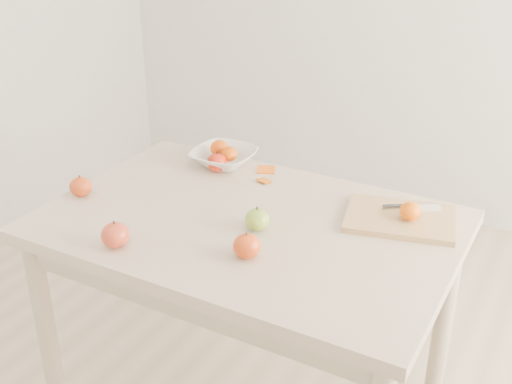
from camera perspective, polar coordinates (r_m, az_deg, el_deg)
The scene contains 14 objects.
table at distance 1.94m, azimuth -0.72°, elevation -5.06°, with size 1.20×0.80×0.75m.
cutting_board at distance 1.92m, azimuth 12.67°, elevation -2.32°, with size 0.31×0.23×0.02m, color tan.
board_tangerine at distance 1.89m, azimuth 13.55°, elevation -1.68°, with size 0.06×0.06×0.05m, color orange.
fruit_bowl at distance 2.25m, azimuth -2.87°, elevation 3.09°, with size 0.22×0.22×0.05m, color white.
bowl_tangerine_near at distance 2.26m, azimuth -3.29°, elevation 3.93°, with size 0.06×0.06×0.06m, color #CE4C07.
bowl_tangerine_far at distance 2.21m, azimuth -2.42°, elevation 3.41°, with size 0.06×0.06×0.05m, color #CF5007.
orange_peel_a at distance 2.20m, azimuth 0.89°, elevation 1.88°, with size 0.06×0.04×0.00m, color #E45B10.
orange_peel_b at distance 2.12m, azimuth 0.73°, elevation 0.96°, with size 0.04×0.04×0.00m, color #D7640F.
paring_knife at distance 1.97m, azimuth 14.62°, elevation -1.34°, with size 0.16×0.09×0.01m.
apple_green at distance 1.82m, azimuth 0.09°, elevation -2.45°, with size 0.07×0.07×0.06m, color #598623.
apple_red_e at distance 1.69m, azimuth -0.84°, elevation -4.84°, with size 0.07×0.07×0.07m, color #A6180D.
apple_red_d at distance 2.09m, azimuth -15.31°, elevation 0.46°, with size 0.07×0.07×0.06m, color #9D1513.
apple_red_a at distance 2.19m, azimuth -3.48°, elevation 2.63°, with size 0.07×0.07×0.06m, color #970A09.
apple_red_c at distance 1.78m, azimuth -12.40°, elevation -3.77°, with size 0.08×0.08×0.07m, color #A71C24.
Camera 1 is at (0.82, -1.44, 1.65)m, focal length 45.00 mm.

